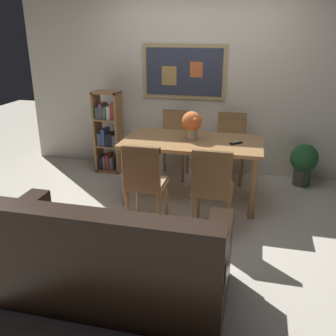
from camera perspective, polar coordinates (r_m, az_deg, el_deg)
ground_plane at (r=4.18m, az=1.14°, el=-7.57°), size 12.00×12.00×0.00m
wall_back_with_painting at (r=5.31m, az=5.05°, el=13.28°), size 5.20×0.14×2.60m
dining_table at (r=4.39m, az=3.77°, el=3.05°), size 1.61×0.85×0.75m
dining_chair_near_left at (r=3.79m, az=-3.59°, el=-1.65°), size 0.40×0.41×0.91m
dining_chair_far_left at (r=5.19m, az=1.03°, el=4.55°), size 0.40×0.41×0.91m
dining_chair_near_right at (r=3.68m, az=6.77°, el=-2.48°), size 0.40×0.41×0.91m
dining_chair_far_right at (r=5.11m, az=9.53°, el=3.99°), size 0.40×0.41×0.91m
leather_couch at (r=2.97m, az=-9.24°, el=-13.70°), size 1.80×0.84×0.84m
bookshelf at (r=5.42m, az=-9.11°, el=5.13°), size 0.36×0.28×1.16m
potted_ivy at (r=5.21m, az=20.02°, el=0.88°), size 0.36×0.36×0.56m
flower_vase at (r=4.35m, az=3.68°, el=6.82°), size 0.24×0.23×0.33m
tv_remote at (r=4.28m, az=10.35°, el=3.79°), size 0.14×0.14×0.02m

